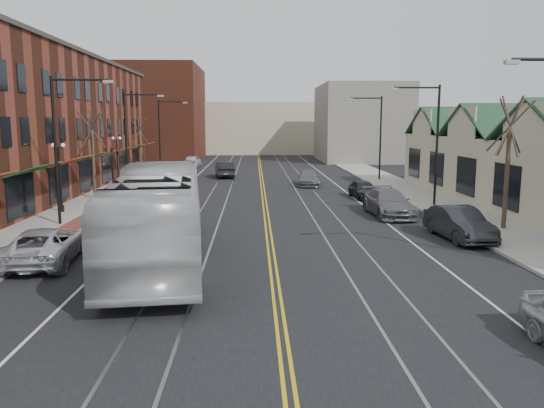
{
  "coord_description": "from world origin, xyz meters",
  "views": [
    {
      "loc": [
        -0.73,
        -13.19,
        5.76
      ],
      "look_at": [
        0.08,
        10.84,
        2.0
      ],
      "focal_mm": 35.0,
      "sensor_mm": 36.0,
      "label": 1
    }
  ],
  "objects": [
    {
      "name": "ground",
      "position": [
        0.0,
        0.0,
        0.0
      ],
      "size": [
        160.0,
        160.0,
        0.0
      ],
      "primitive_type": "plane",
      "color": "black",
      "rests_on": "ground"
    },
    {
      "name": "sidewalk_left",
      "position": [
        -12.0,
        20.0,
        0.07
      ],
      "size": [
        4.0,
        120.0,
        0.15
      ],
      "primitive_type": "cube",
      "color": "gray",
      "rests_on": "ground"
    },
    {
      "name": "sidewalk_right",
      "position": [
        12.0,
        20.0,
        0.07
      ],
      "size": [
        4.0,
        120.0,
        0.15
      ],
      "primitive_type": "cube",
      "color": "gray",
      "rests_on": "ground"
    },
    {
      "name": "building_left",
      "position": [
        -19.0,
        27.0,
        5.5
      ],
      "size": [
        10.0,
        50.0,
        11.0
      ],
      "primitive_type": "cube",
      "color": "maroon",
      "rests_on": "ground"
    },
    {
      "name": "backdrop_left",
      "position": [
        -16.0,
        70.0,
        7.0
      ],
      "size": [
        14.0,
        18.0,
        14.0
      ],
      "primitive_type": "cube",
      "color": "maroon",
      "rests_on": "ground"
    },
    {
      "name": "backdrop_mid",
      "position": [
        0.0,
        85.0,
        4.5
      ],
      "size": [
        22.0,
        14.0,
        9.0
      ],
      "primitive_type": "cube",
      "color": "#B9AB8E",
      "rests_on": "ground"
    },
    {
      "name": "backdrop_right",
      "position": [
        15.0,
        65.0,
        5.5
      ],
      "size": [
        12.0,
        16.0,
        11.0
      ],
      "primitive_type": "cube",
      "color": "slate",
      "rests_on": "ground"
    },
    {
      "name": "streetlight_l_1",
      "position": [
        -11.05,
        16.0,
        5.03
      ],
      "size": [
        3.33,
        0.25,
        8.0
      ],
      "color": "black",
      "rests_on": "sidewalk_left"
    },
    {
      "name": "streetlight_l_2",
      "position": [
        -11.05,
        32.0,
        5.03
      ],
      "size": [
        3.33,
        0.25,
        8.0
      ],
      "color": "black",
      "rests_on": "sidewalk_left"
    },
    {
      "name": "streetlight_l_3",
      "position": [
        -11.05,
        48.0,
        5.03
      ],
      "size": [
        3.33,
        0.25,
        8.0
      ],
      "color": "black",
      "rests_on": "sidewalk_left"
    },
    {
      "name": "streetlight_r_1",
      "position": [
        11.05,
        22.0,
        5.03
      ],
      "size": [
        3.33,
        0.25,
        8.0
      ],
      "color": "black",
      "rests_on": "sidewalk_right"
    },
    {
      "name": "streetlight_r_2",
      "position": [
        11.05,
        38.0,
        5.03
      ],
      "size": [
        3.33,
        0.25,
        8.0
      ],
      "color": "black",
      "rests_on": "sidewalk_right"
    },
    {
      "name": "lamppost_l_2",
      "position": [
        -12.8,
        20.0,
        2.2
      ],
      "size": [
        0.84,
        0.28,
        4.27
      ],
      "color": "black",
      "rests_on": "sidewalk_left"
    },
    {
      "name": "lamppost_l_3",
      "position": [
        -12.8,
        34.0,
        2.2
      ],
      "size": [
        0.84,
        0.28,
        4.27
      ],
      "color": "black",
      "rests_on": "sidewalk_left"
    },
    {
      "name": "tree_left_near",
      "position": [
        -12.5,
        26.0,
        3.51
      ],
      "size": [
        1.78,
        1.37,
        6.48
      ],
      "color": "#382B21",
      "rests_on": "sidewalk_left"
    },
    {
      "name": "tree_left_far",
      "position": [
        -12.5,
        42.0,
        3.28
      ],
      "size": [
        1.66,
        1.28,
        6.02
      ],
      "color": "#382B21",
      "rests_on": "sidewalk_left"
    },
    {
      "name": "tree_right_mid",
      "position": [
        12.5,
        14.0,
        3.75
      ],
      "size": [
        1.9,
        1.46,
        6.93
      ],
      "color": "#382B21",
      "rests_on": "sidewalk_right"
    },
    {
      "name": "traffic_signal",
      "position": [
        -10.6,
        24.0,
        2.35
      ],
      "size": [
        0.18,
        0.15,
        3.8
      ],
      "color": "black",
      "rests_on": "sidewalk_left"
    },
    {
      "name": "transit_bus",
      "position": [
        -4.67,
        8.33,
        1.95
      ],
      "size": [
        4.84,
        14.27,
        3.9
      ],
      "primitive_type": "imported",
      "rotation": [
        0.0,
        0.0,
        3.25
      ],
      "color": "silver",
      "rests_on": "ground"
    },
    {
      "name": "parked_suv",
      "position": [
        -9.3,
        8.18,
        0.75
      ],
      "size": [
        3.03,
        5.6,
        1.49
      ],
      "primitive_type": "imported",
      "rotation": [
        0.0,
        0.0,
        3.25
      ],
      "color": "silver",
      "rests_on": "ground"
    },
    {
      "name": "parked_car_b",
      "position": [
        9.3,
        11.97,
        0.8
      ],
      "size": [
        2.13,
        5.02,
        1.61
      ],
      "primitive_type": "imported",
      "rotation": [
        0.0,
        0.0,
        0.09
      ],
      "color": "#222327",
      "rests_on": "ground"
    },
    {
      "name": "parked_car_c",
      "position": [
        7.5,
        18.64,
        0.8
      ],
      "size": [
        2.52,
        5.65,
        1.61
      ],
      "primitive_type": "imported",
      "rotation": [
        0.0,
        0.0,
        0.05
      ],
      "color": "slate",
      "rests_on": "ground"
    },
    {
      "name": "parked_car_d",
      "position": [
        7.5,
        26.24,
        0.69
      ],
      "size": [
        1.85,
        4.14,
        1.38
      ],
      "primitive_type": "imported",
      "rotation": [
        0.0,
        0.0,
        0.06
      ],
      "color": "black",
      "rests_on": "ground"
    },
    {
      "name": "distant_car_left",
      "position": [
        -3.79,
        41.74,
        0.82
      ],
      "size": [
        2.36,
        5.13,
        1.63
      ],
      "primitive_type": "imported",
      "rotation": [
        0.0,
        0.0,
        3.27
      ],
      "color": "black",
      "rests_on": "ground"
    },
    {
      "name": "distant_car_right",
      "position": [
        4.17,
        34.23,
        0.68
      ],
      "size": [
        2.24,
        4.79,
        1.35
      ],
      "primitive_type": "imported",
      "rotation": [
        0.0,
        0.0,
        -0.07
      ],
      "color": "slate",
      "rests_on": "ground"
    },
    {
      "name": "distant_car_far",
      "position": [
        -8.5,
        54.05,
        0.78
      ],
      "size": [
        2.04,
        4.66,
        1.56
      ],
      "primitive_type": "imported",
      "rotation": [
        0.0,
        0.0,
        3.1
      ],
      "color": "silver",
      "rests_on": "ground"
    }
  ]
}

